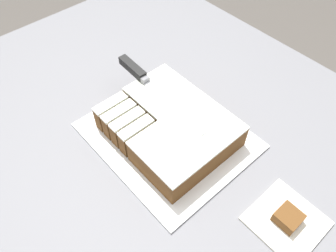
{
  "coord_description": "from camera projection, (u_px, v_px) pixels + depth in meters",
  "views": [
    {
      "loc": [
        0.36,
        -0.32,
        1.55
      ],
      "look_at": [
        -0.01,
        0.02,
        0.93
      ],
      "focal_mm": 35.0,
      "sensor_mm": 36.0,
      "label": 1
    }
  ],
  "objects": [
    {
      "name": "cake_board",
      "position": [
        168.0,
        135.0,
        0.83
      ],
      "size": [
        0.39,
        0.33,
        0.01
      ],
      "color": "white",
      "rests_on": "countertop"
    },
    {
      "name": "cake",
      "position": [
        170.0,
        126.0,
        0.8
      ],
      "size": [
        0.3,
        0.24,
        0.07
      ],
      "color": "brown",
      "rests_on": "cake_board"
    },
    {
      "name": "paper_napkin",
      "position": [
        286.0,
        221.0,
        0.69
      ],
      "size": [
        0.14,
        0.14,
        0.01
      ],
      "color": "white",
      "rests_on": "countertop"
    },
    {
      "name": "countertop",
      "position": [
        167.0,
        217.0,
        1.16
      ],
      "size": [
        1.4,
        1.1,
        0.89
      ],
      "color": "slate",
      "rests_on": "ground_plane"
    },
    {
      "name": "brownie",
      "position": [
        288.0,
        218.0,
        0.67
      ],
      "size": [
        0.05,
        0.05,
        0.03
      ],
      "color": "brown",
      "rests_on": "paper_napkin"
    },
    {
      "name": "knife",
      "position": [
        141.0,
        76.0,
        0.85
      ],
      "size": [
        0.33,
        0.03,
        0.02
      ],
      "rotation": [
        0.0,
        0.0,
        -0.04
      ],
      "color": "silver",
      "rests_on": "cake"
    }
  ]
}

